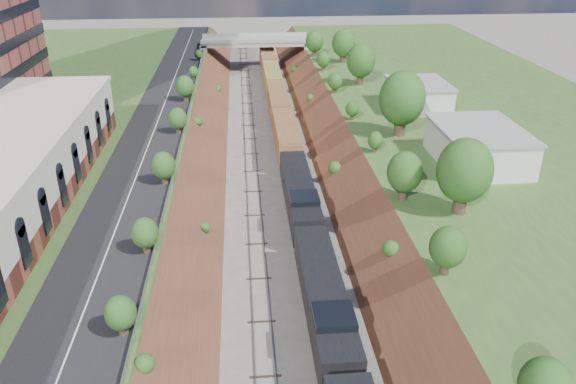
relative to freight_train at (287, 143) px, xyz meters
name	(u,v)px	position (x,y,z in m)	size (l,w,h in m)	color
platform_left	(7,171)	(-35.60, -6.83, -0.12)	(44.00, 180.00, 5.00)	#355C25
platform_right	(519,155)	(30.40, -6.83, -0.12)	(44.00, 180.00, 5.00)	#355C25
embankment_left	(187,183)	(-13.60, -6.83, -2.62)	(7.07, 180.00, 7.07)	brown
embankment_right	(355,177)	(8.40, -6.83, -2.62)	(7.07, 180.00, 7.07)	brown
rail_left_track	(252,180)	(-5.20, -6.83, -2.53)	(1.58, 180.00, 0.18)	gray
rail_right_track	(292,179)	(0.00, -6.83, -2.53)	(1.58, 180.00, 0.18)	gray
road	(148,148)	(-18.10, -6.83, 2.43)	(8.00, 180.00, 0.10)	black
guardrail	(180,144)	(-14.00, -7.03, 2.93)	(0.10, 171.00, 0.70)	#99999E
overpass	(255,47)	(-2.60, 55.17, 2.30)	(24.50, 8.30, 7.40)	gray
white_building_near	(478,147)	(20.90, -14.83, 4.38)	(9.00, 12.00, 4.00)	silver
white_building_far	(418,96)	(20.40, 7.17, 4.18)	(8.00, 10.00, 3.60)	silver
tree_right_large	(465,171)	(14.40, -26.83, 6.76)	(5.25, 5.25, 7.61)	#473323
tree_left_crest	(113,357)	(-14.40, -46.83, 4.42)	(2.45, 2.45, 3.55)	#473323
freight_train	(287,143)	(0.00, 0.00, 0.00)	(3.12, 125.59, 4.64)	black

